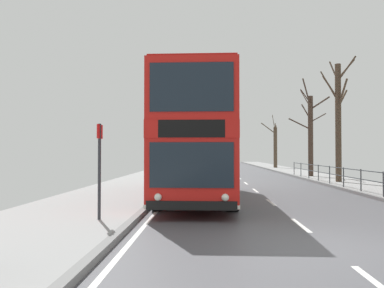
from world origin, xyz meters
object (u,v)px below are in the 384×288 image
at_px(double_decker_bus_main, 199,139).
at_px(bare_tree_far_02, 310,133).
at_px(bare_tree_far_00, 338,118).
at_px(bus_stop_sign_near, 99,160).
at_px(bare_tree_far_01, 275,146).

relative_size(double_decker_bus_main, bare_tree_far_02, 1.57).
bearing_deg(double_decker_bus_main, bare_tree_far_00, 45.58).
bearing_deg(bus_stop_sign_near, bare_tree_far_01, 74.01).
distance_m(bus_stop_sign_near, bare_tree_far_00, 17.68).
bearing_deg(bare_tree_far_02, double_decker_bus_main, -119.25).
height_order(bus_stop_sign_near, bare_tree_far_01, bare_tree_far_01).
distance_m(bus_stop_sign_near, bare_tree_far_01, 38.79).
distance_m(double_decker_bus_main, bare_tree_far_01, 32.54).
relative_size(bus_stop_sign_near, bare_tree_far_02, 0.35).
xyz_separation_m(double_decker_bus_main, bare_tree_far_01, (8.24, 31.48, 0.29)).
distance_m(double_decker_bus_main, bus_stop_sign_near, 6.33).
relative_size(double_decker_bus_main, bare_tree_far_00, 1.51).
height_order(double_decker_bus_main, bare_tree_far_00, bare_tree_far_00).
bearing_deg(bare_tree_far_00, bus_stop_sign_near, -126.85).
distance_m(double_decker_bus_main, bare_tree_far_00, 11.63).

